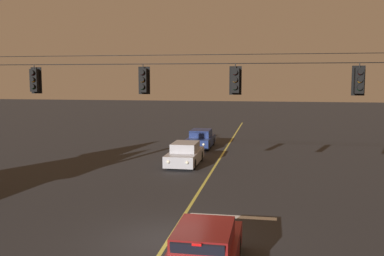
{
  "coord_description": "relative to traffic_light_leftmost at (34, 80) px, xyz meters",
  "views": [
    {
      "loc": [
        3.24,
        -13.42,
        5.37
      ],
      "look_at": [
        0.0,
        4.62,
        3.27
      ],
      "focal_mm": 40.55,
      "sensor_mm": 36.0,
      "label": 1
    }
  ],
  "objects": [
    {
      "name": "ground_plane",
      "position": [
        6.62,
        -3.6,
        -5.3
      ],
      "size": [
        180.0,
        180.0,
        0.0
      ],
      "primitive_type": "plane",
      "color": "#28282B"
    },
    {
      "name": "lane_centre_stripe",
      "position": [
        6.62,
        6.02,
        -5.3
      ],
      "size": [
        0.14,
        60.0,
        0.01
      ],
      "primitive_type": "cube",
      "color": "#D1C64C",
      "rests_on": "ground"
    },
    {
      "name": "stop_bar_paint",
      "position": [
        8.52,
        -0.58,
        -5.3
      ],
      "size": [
        3.4,
        0.36,
        0.01
      ],
      "primitive_type": "cube",
      "color": "silver",
      "rests_on": "ground"
    },
    {
      "name": "signal_span_assembly",
      "position": [
        6.62,
        0.02,
        -1.47
      ],
      "size": [
        20.36,
        0.32,
        7.35
      ],
      "color": "#38281C",
      "rests_on": "ground"
    },
    {
      "name": "traffic_light_leftmost",
      "position": [
        0.0,
        0.0,
        0.0
      ],
      "size": [
        0.48,
        0.41,
        1.22
      ],
      "color": "black"
    },
    {
      "name": "traffic_light_left_inner",
      "position": [
        4.79,
        0.0,
        0.0
      ],
      "size": [
        0.48,
        0.41,
        1.22
      ],
      "color": "black"
    },
    {
      "name": "traffic_light_centre",
      "position": [
        8.52,
        0.0,
        0.0
      ],
      "size": [
        0.48,
        0.41,
        1.22
      ],
      "color": "black"
    },
    {
      "name": "traffic_light_right_inner",
      "position": [
        13.12,
        0.0,
        0.0
      ],
      "size": [
        0.48,
        0.41,
        1.22
      ],
      "color": "black"
    },
    {
      "name": "car_waiting_near_lane",
      "position": [
        8.18,
        -5.76,
        -4.65
      ],
      "size": [
        1.8,
        4.33,
        1.39
      ],
      "color": "maroon",
      "rests_on": "ground"
    },
    {
      "name": "car_oncoming_lead",
      "position": [
        4.7,
        9.22,
        -4.65
      ],
      "size": [
        1.8,
        4.42,
        1.39
      ],
      "color": "#A5A5AD",
      "rests_on": "ground"
    },
    {
      "name": "car_oncoming_trailing",
      "position": [
        4.6,
        16.17,
        -4.65
      ],
      "size": [
        1.8,
        4.42,
        1.39
      ],
      "color": "navy",
      "rests_on": "ground"
    }
  ]
}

